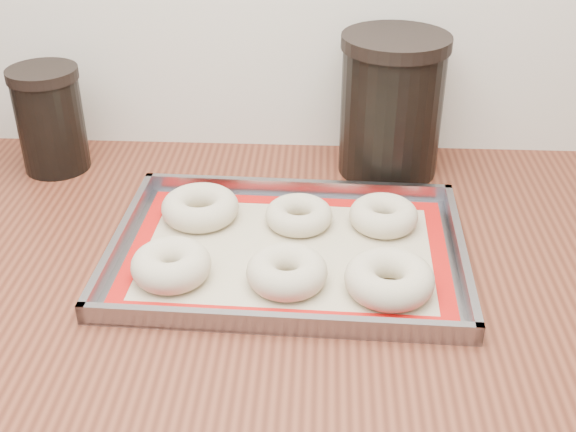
# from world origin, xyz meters

# --- Properties ---
(countertop) EXTENTS (3.06, 0.68, 0.04)m
(countertop) POSITION_xyz_m (0.00, 1.68, 0.88)
(countertop) COLOR brown
(countertop) RESTS_ON cabinet
(baking_tray) EXTENTS (0.47, 0.34, 0.03)m
(baking_tray) POSITION_xyz_m (0.20, 1.66, 0.91)
(baking_tray) COLOR gray
(baking_tray) RESTS_ON countertop
(baking_mat) EXTENTS (0.43, 0.30, 0.00)m
(baking_mat) POSITION_xyz_m (0.20, 1.66, 0.90)
(baking_mat) COLOR #C6B793
(baking_mat) RESTS_ON baking_tray
(bagel_front_left) EXTENTS (0.11, 0.11, 0.04)m
(bagel_front_left) POSITION_xyz_m (0.06, 1.59, 0.92)
(bagel_front_left) COLOR beige
(bagel_front_left) RESTS_ON baking_mat
(bagel_front_mid) EXTENTS (0.11, 0.11, 0.04)m
(bagel_front_mid) POSITION_xyz_m (0.21, 1.59, 0.92)
(bagel_front_mid) COLOR beige
(bagel_front_mid) RESTS_ON baking_mat
(bagel_front_right) EXTENTS (0.12, 0.12, 0.04)m
(bagel_front_right) POSITION_xyz_m (0.33, 1.58, 0.92)
(bagel_front_right) COLOR beige
(bagel_front_right) RESTS_ON baking_mat
(bagel_back_left) EXTENTS (0.14, 0.14, 0.04)m
(bagel_back_left) POSITION_xyz_m (0.07, 1.74, 0.92)
(bagel_back_left) COLOR beige
(bagel_back_left) RESTS_ON baking_mat
(bagel_back_mid) EXTENTS (0.12, 0.12, 0.03)m
(bagel_back_mid) POSITION_xyz_m (0.21, 1.73, 0.92)
(bagel_back_mid) COLOR beige
(bagel_back_mid) RESTS_ON baking_mat
(bagel_back_right) EXTENTS (0.10, 0.10, 0.03)m
(bagel_back_right) POSITION_xyz_m (0.33, 1.73, 0.92)
(bagel_back_right) COLOR beige
(bagel_back_right) RESTS_ON baking_mat
(canister_mid) EXTENTS (0.11, 0.11, 0.17)m
(canister_mid) POSITION_xyz_m (-0.18, 1.90, 0.98)
(canister_mid) COLOR black
(canister_mid) RESTS_ON countertop
(canister_right) EXTENTS (0.16, 0.16, 0.22)m
(canister_right) POSITION_xyz_m (0.35, 1.92, 1.01)
(canister_right) COLOR black
(canister_right) RESTS_ON countertop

